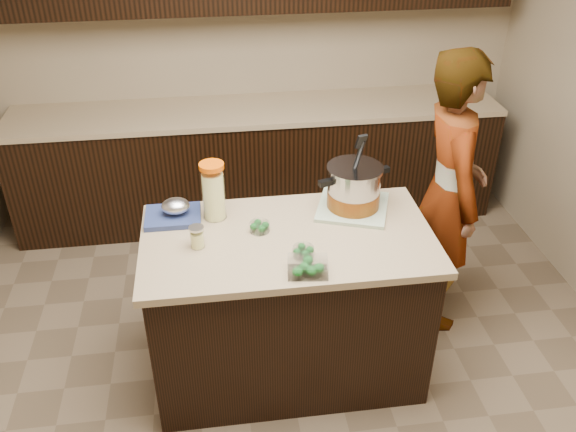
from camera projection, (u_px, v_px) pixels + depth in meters
name	position (u px, v px, depth m)	size (l,w,h in m)	color
ground_plane	(288.00, 366.00, 3.51)	(4.00, 4.00, 0.00)	brown
room_shell	(288.00, 78.00, 2.60)	(4.04, 4.04, 2.72)	tan
back_cabinets	(256.00, 101.00, 4.47)	(3.60, 0.63, 2.33)	black
island	(288.00, 305.00, 3.27)	(1.46, 0.81, 0.90)	black
dish_towel	(353.00, 207.00, 3.25)	(0.36, 0.36, 0.02)	#679061
stock_pot	(354.00, 189.00, 3.19)	(0.40, 0.37, 0.42)	#B7B7BC
lemonade_pitcher	(213.00, 193.00, 3.11)	(0.14, 0.14, 0.31)	#EAE98F
mason_jar	(197.00, 237.00, 2.93)	(0.09, 0.09, 0.12)	#EAE98F
broccoli_tub_left	(260.00, 227.00, 3.06)	(0.11, 0.11, 0.05)	silver
broccoli_tub_right	(303.00, 252.00, 2.88)	(0.12, 0.12, 0.05)	silver
broccoli_tub_rect	(308.00, 267.00, 2.77)	(0.20, 0.15, 0.07)	silver
blue_tray	(174.00, 212.00, 3.15)	(0.29, 0.23, 0.11)	navy
person	(449.00, 194.00, 3.48)	(0.62, 0.41, 1.70)	gray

